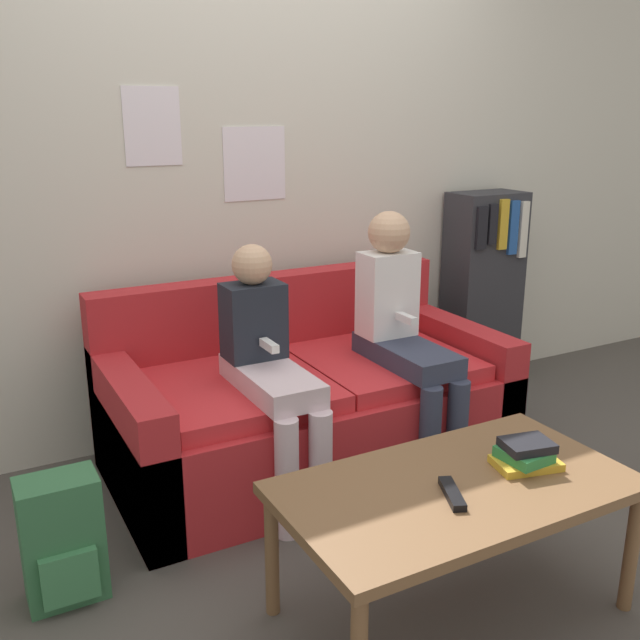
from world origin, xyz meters
TOP-DOWN VIEW (x-y plane):
  - ground_plane at (0.00, 0.00)m, footprint 10.00×10.00m
  - wall_back at (-0.00, 1.10)m, footprint 8.00×0.06m
  - couch at (0.00, 0.56)m, footprint 1.72×0.89m
  - coffee_table at (-0.07, -0.57)m, footprint 1.08×0.60m
  - person_left at (-0.27, 0.35)m, footprint 0.24×0.60m
  - person_right at (0.38, 0.36)m, footprint 0.24×0.60m
  - tv_remote at (-0.13, -0.63)m, footprint 0.10×0.17m
  - book_stack at (0.19, -0.59)m, footprint 0.23×0.17m
  - bookshelf at (1.31, 0.92)m, footprint 0.41×0.26m
  - backpack at (-1.12, 0.08)m, footprint 0.25×0.19m

SIDE VIEW (x-z plane):
  - ground_plane at x=0.00m, z-range 0.00..0.00m
  - backpack at x=-1.12m, z-range 0.00..0.42m
  - couch at x=0.00m, z-range -0.13..0.67m
  - coffee_table at x=-0.07m, z-range 0.18..0.63m
  - tv_remote at x=-0.13m, z-range 0.45..0.47m
  - book_stack at x=0.19m, z-range 0.45..0.54m
  - bookshelf at x=1.31m, z-range 0.00..1.11m
  - person_left at x=-0.27m, z-range 0.06..1.09m
  - person_right at x=0.38m, z-range 0.07..1.19m
  - wall_back at x=0.00m, z-range 0.00..2.60m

